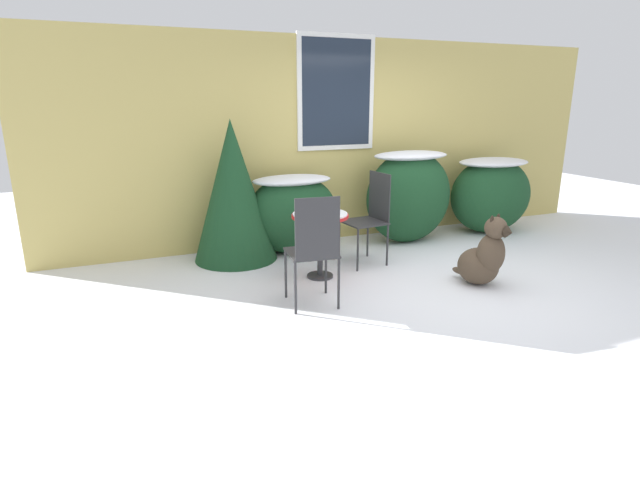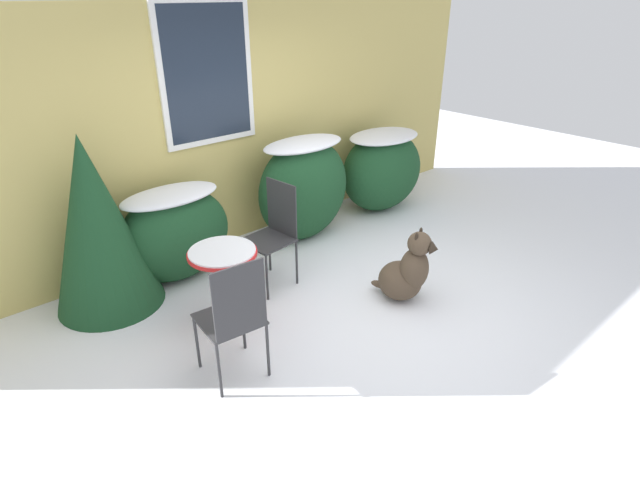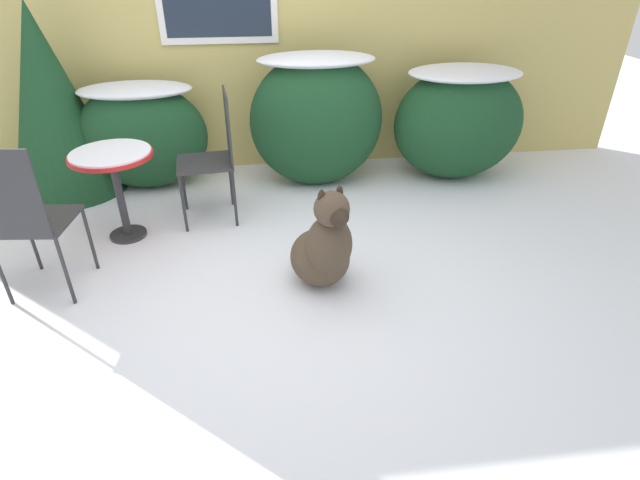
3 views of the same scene
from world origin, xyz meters
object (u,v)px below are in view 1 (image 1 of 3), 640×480
Objects in this scene: patio_chair_far_side at (314,247)px; dog at (484,258)px; patio_table at (320,225)px; patio_chair_near_table at (370,214)px.

patio_chair_far_side reaches higher than dog.
dog is at bearing -30.42° from patio_table.
patio_table is 1.74m from dog.
patio_chair_near_table is at bearing -131.94° from patio_chair_far_side.
patio_chair_near_table is at bearing 18.72° from patio_table.
patio_chair_near_table reaches higher than dog.
dog is (0.74, -1.12, -0.30)m from patio_chair_near_table.
patio_chair_far_side is at bearing 155.73° from dog.
patio_chair_far_side is (-0.36, -0.73, 0.00)m from patio_table.
patio_table is 0.82m from patio_chair_far_side.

